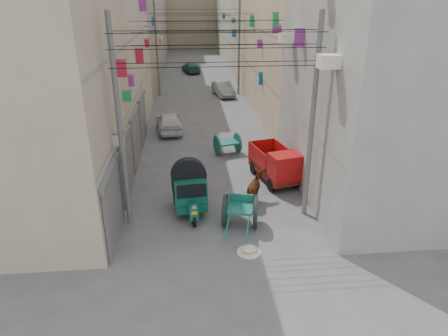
{
  "coord_description": "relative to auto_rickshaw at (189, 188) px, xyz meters",
  "views": [
    {
      "loc": [
        -1.09,
        -8.25,
        8.46
      ],
      "look_at": [
        0.27,
        6.5,
        2.0
      ],
      "focal_mm": 32.0,
      "sensor_mm": 36.0,
      "label": 1
    }
  ],
  "objects": [
    {
      "name": "ac_units",
      "position": [
        4.82,
        0.96,
        6.37
      ],
      "size": [
        0.7,
        6.55,
        3.35
      ],
      "color": "beige",
      "rests_on": "ground"
    },
    {
      "name": "building_row_right",
      "position": [
        9.16,
        27.42,
        5.4
      ],
      "size": [
        8.0,
        62.0,
        14.0
      ],
      "color": "gray",
      "rests_on": "ground"
    },
    {
      "name": "building_row_left",
      "position": [
        -6.83,
        27.42,
        5.4
      ],
      "size": [
        8.0,
        62.0,
        14.0
      ],
      "color": "tan",
      "rests_on": "ground"
    },
    {
      "name": "horse",
      "position": [
        2.91,
        0.29,
        -0.36
      ],
      "size": [
        1.26,
        1.82,
        1.41
      ],
      "primitive_type": "imported",
      "rotation": [
        0.0,
        0.0,
        2.81
      ],
      "color": "brown",
      "rests_on": "ground"
    },
    {
      "name": "end_cap_building",
      "position": [
        1.17,
        59.29,
        5.44
      ],
      "size": [
        22.0,
        10.0,
        13.0
      ],
      "primitive_type": "cube",
      "color": "gray",
      "rests_on": "ground"
    },
    {
      "name": "distant_car_white",
      "position": [
        -1.22,
        10.89,
        -0.4
      ],
      "size": [
        1.99,
        4.02,
        1.32
      ],
      "primitive_type": "imported",
      "rotation": [
        0.0,
        0.0,
        3.26
      ],
      "color": "silver",
      "rests_on": "ground"
    },
    {
      "name": "overhead_cables",
      "position": [
        1.17,
        7.69,
        5.7
      ],
      "size": [
        7.4,
        22.52,
        1.12
      ],
      "color": "black",
      "rests_on": "ground"
    },
    {
      "name": "utility_poles",
      "position": [
        1.17,
        10.29,
        2.94
      ],
      "size": [
        7.4,
        22.2,
        8.0
      ],
      "color": "#575659",
      "rests_on": "ground"
    },
    {
      "name": "distant_car_green",
      "position": [
        0.59,
        32.82,
        -0.49
      ],
      "size": [
        2.39,
        4.2,
        1.15
      ],
      "primitive_type": "imported",
      "rotation": [
        0.0,
        0.0,
        3.35
      ],
      "color": "#205F4C",
      "rests_on": "ground"
    },
    {
      "name": "ground",
      "position": [
        1.17,
        -6.71,
        -1.06
      ],
      "size": [
        140.0,
        140.0,
        0.0
      ],
      "primitive_type": "plane",
      "color": "#47474A",
      "rests_on": "ground"
    },
    {
      "name": "signboards",
      "position": [
        1.16,
        14.95,
        2.37
      ],
      "size": [
        8.22,
        40.52,
        5.67
      ],
      "color": "#1B9546",
      "rests_on": "ground"
    },
    {
      "name": "mini_truck",
      "position": [
        4.25,
        2.25,
        -0.2
      ],
      "size": [
        2.14,
        3.44,
        1.8
      ],
      "rotation": [
        0.0,
        0.0,
        0.24
      ],
      "color": "black",
      "rests_on": "ground"
    },
    {
      "name": "second_cart",
      "position": [
        2.25,
        6.42,
        -0.43
      ],
      "size": [
        1.6,
        1.49,
        1.18
      ],
      "rotation": [
        0.0,
        0.0,
        0.27
      ],
      "color": "#135549",
      "rests_on": "ground"
    },
    {
      "name": "feed_sack",
      "position": [
        2.06,
        -3.22,
        -0.93
      ],
      "size": [
        0.54,
        0.43,
        0.27
      ],
      "primitive_type": "ellipsoid",
      "color": "beige",
      "rests_on": "ground"
    },
    {
      "name": "shutters_left",
      "position": [
        -2.75,
        3.67,
        0.43
      ],
      "size": [
        0.18,
        14.4,
        2.88
      ],
      "color": "#4E4D53",
      "rests_on": "ground"
    },
    {
      "name": "auto_rickshaw",
      "position": [
        0.0,
        0.0,
        0.0
      ],
      "size": [
        1.66,
        2.62,
        1.8
      ],
      "rotation": [
        0.0,
        0.0,
        0.11
      ],
      "color": "black",
      "rests_on": "ground"
    },
    {
      "name": "tonga_cart",
      "position": [
        1.96,
        -1.45,
        -0.39
      ],
      "size": [
        1.65,
        3.03,
        1.3
      ],
      "rotation": [
        0.0,
        0.0,
        -0.21
      ],
      "color": "black",
      "rests_on": "ground"
    },
    {
      "name": "distant_car_grey",
      "position": [
        3.31,
        20.74,
        -0.44
      ],
      "size": [
        1.97,
        3.98,
        1.25
      ],
      "primitive_type": "imported",
      "rotation": [
        0.0,
        0.0,
        0.18
      ],
      "color": "#5B605D",
      "rests_on": "ground"
    }
  ]
}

